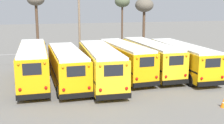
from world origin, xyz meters
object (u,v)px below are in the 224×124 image
Objects in this scene: school_bus_2 at (100,64)px; bare_tree_0 at (144,6)px; school_bus_0 at (33,63)px; bare_tree_1 at (36,2)px; school_bus_4 at (150,57)px; school_bus_1 at (67,66)px; traffic_cone at (223,103)px; school_bus_5 at (181,58)px; utility_pole at (79,23)px; school_bus_3 at (125,59)px; bare_tree_2 at (122,3)px.

bare_tree_0 reaches higher than school_bus_2.
school_bus_0 is 19.02m from bare_tree_1.
school_bus_4 is at bearing -109.80° from bare_tree_0.
traffic_cone is (9.46, -8.52, -1.33)m from school_bus_1.
utility_pole is (-8.49, 9.58, 2.93)m from school_bus_5.
bare_tree_1 is (-16.64, 0.62, 0.70)m from bare_tree_0.
school_bus_0 is 2.99m from school_bus_1.
school_bus_5 is 1.39× the size of bare_tree_0.
bare_tree_1 is (-4.82, 9.20, 2.65)m from utility_pole.
bare_tree_0 is at bearing 79.35° from traffic_cone.
bare_tree_0 reaches higher than school_bus_3.
bare_tree_1 reaches higher than school_bus_5.
school_bus_2 is 1.23× the size of utility_pole.
traffic_cone is at bearing -93.65° from bare_tree_2.
utility_pole reaches higher than bare_tree_0.
bare_tree_1 is (-13.30, 18.78, 5.58)m from school_bus_5.
school_bus_4 is at bearing 10.34° from school_bus_1.
utility_pole reaches higher than bare_tree_2.
school_bus_4 is (11.23, 0.53, -0.08)m from school_bus_0.
school_bus_0 reaches higher than school_bus_3.
school_bus_1 is at bearing -169.66° from school_bus_4.
school_bus_2 is at bearing -159.67° from school_bus_4.
school_bus_2 is at bearing -112.59° from bare_tree_2.
school_bus_0 is 8.42m from school_bus_3.
school_bus_4 is 1.24× the size of bare_tree_1.
traffic_cone is (-1.80, -28.32, -6.77)m from bare_tree_2.
traffic_cone is at bearing -67.41° from bare_tree_1.
bare_tree_1 reaches higher than bare_tree_2.
school_bus_1 reaches higher than traffic_cone.
school_bus_5 is at bearing -2.34° from school_bus_0.
school_bus_3 is 20.38m from bare_tree_1.
school_bus_2 is at bearing 129.86° from traffic_cone.
school_bus_3 is (2.81, 1.71, -0.01)m from school_bus_2.
school_bus_1 is 5.74m from school_bus_3.
school_bus_4 reaches higher than school_bus_5.
traffic_cone is at bearing -50.14° from school_bus_2.
school_bus_1 is 1.21× the size of bare_tree_2.
utility_pole is at bearing 90.35° from school_bus_2.
bare_tree_1 is at bearing 112.59° from traffic_cone.
school_bus_0 is at bearing -178.91° from school_bus_3.
bare_tree_2 is at bearing 53.16° from school_bus_0.
school_bus_0 is at bearing 177.66° from school_bus_5.
school_bus_1 is 1.16× the size of bare_tree_1.
school_bus_2 reaches higher than school_bus_5.
school_bus_0 is 1.10× the size of school_bus_3.
school_bus_1 is 12.80m from traffic_cone.
school_bus_1 is 1.27× the size of bare_tree_0.
school_bus_1 is at bearing -168.24° from school_bus_3.
school_bus_1 is 15.78× the size of traffic_cone.
school_bus_4 is (2.81, 0.37, -0.00)m from school_bus_3.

